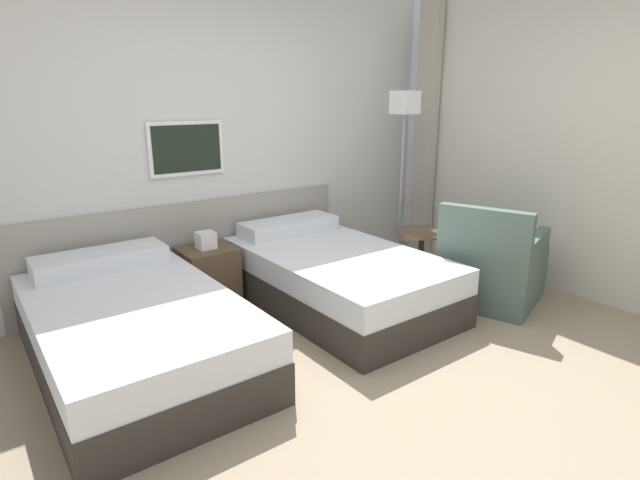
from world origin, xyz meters
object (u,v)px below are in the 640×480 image
(bed_near_door, at_px, (135,330))
(armchair, at_px, (491,269))
(bed_near_window, at_px, (336,276))
(side_table, at_px, (421,248))
(floor_lamp, at_px, (404,126))
(nightstand, at_px, (208,274))

(bed_near_door, distance_m, armchair, 2.81)
(bed_near_window, relative_size, armchair, 1.98)
(bed_near_door, height_order, armchair, armchair)
(bed_near_door, distance_m, side_table, 2.48)
(bed_near_window, height_order, floor_lamp, floor_lamp)
(nightstand, xyz_separation_m, floor_lamp, (1.94, -0.31, 1.16))
(floor_lamp, relative_size, armchair, 1.78)
(bed_near_window, distance_m, armchair, 1.30)
(floor_lamp, xyz_separation_m, armchair, (-0.04, -1.11, -1.12))
(armchair, bearing_deg, floor_lamp, -20.58)
(side_table, bearing_deg, bed_near_door, 176.17)
(nightstand, distance_m, floor_lamp, 2.28)
(bed_near_door, relative_size, floor_lamp, 1.11)
(floor_lamp, xyz_separation_m, side_table, (-0.28, -0.55, -1.03))
(floor_lamp, distance_m, armchair, 1.58)
(floor_lamp, distance_m, side_table, 1.20)
(bed_near_door, relative_size, bed_near_window, 1.00)
(nightstand, xyz_separation_m, side_table, (1.66, -0.86, 0.13))
(bed_near_door, xyz_separation_m, armchair, (2.72, -0.73, 0.05))
(bed_near_window, height_order, nightstand, nightstand)
(bed_near_door, bearing_deg, bed_near_window, 0.00)
(bed_near_door, height_order, bed_near_window, same)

